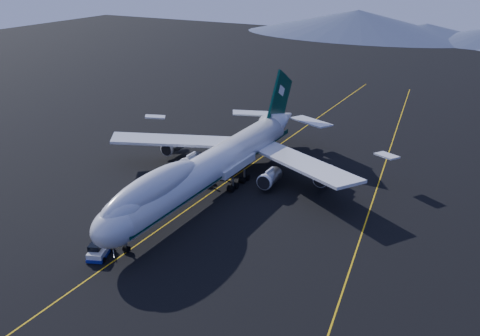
% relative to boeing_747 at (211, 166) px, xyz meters
% --- Properties ---
extents(ground, '(500.00, 500.00, 0.00)m').
position_rel_boeing_747_xyz_m(ground, '(-0.00, -0.03, -5.81)').
color(ground, black).
rests_on(ground, ground).
extents(taxiway_line_main, '(0.25, 220.00, 0.01)m').
position_rel_boeing_747_xyz_m(taxiway_line_main, '(-0.00, -0.03, -5.80)').
color(taxiway_line_main, '#E2AE0D').
rests_on(taxiway_line_main, ground).
extents(taxiway_line_side, '(28.08, 198.09, 0.01)m').
position_rel_boeing_747_xyz_m(taxiway_line_side, '(30.00, 9.97, -5.80)').
color(taxiway_line_side, '#E2AE0D').
rests_on(taxiway_line_side, ground).
extents(boeing_747, '(59.62, 72.43, 19.37)m').
position_rel_boeing_747_xyz_m(boeing_747, '(0.00, 0.00, 0.00)').
color(boeing_747, silver).
rests_on(boeing_747, ground).
extents(pushback_tug, '(4.31, 5.78, 2.26)m').
position_rel_boeing_747_xyz_m(pushback_tug, '(-3.00, -29.53, -5.10)').
color(pushback_tug, silver).
rests_on(pushback_tug, ground).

